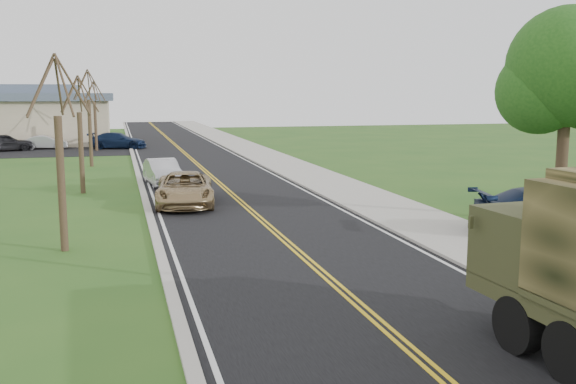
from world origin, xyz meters
name	(u,v)px	position (x,y,z in m)	size (l,w,h in m)	color
ground	(410,350)	(0.00, 0.00, 0.00)	(160.00, 160.00, 0.00)	#28511B
road	(187,155)	(0.00, 40.00, 0.01)	(8.00, 120.00, 0.01)	black
curb_right	(239,153)	(4.15, 40.00, 0.06)	(0.30, 120.00, 0.12)	#9E998E
sidewalk_right	(260,153)	(5.90, 40.00, 0.05)	(3.20, 120.00, 0.10)	#9E998E
curb_left	(133,156)	(-4.15, 40.00, 0.05)	(0.30, 120.00, 0.10)	#9E998E
leafy_tree	(567,76)	(11.00, 10.01, 5.49)	(4.83, 4.50, 8.10)	#38281C
bare_tree_a	(60,167)	(-7.00, 10.00, 2.63)	(1.93, 2.26, 6.08)	#38281C
bare_tree_b	(81,143)	(-7.00, 22.00, 2.48)	(1.83, 2.14, 5.73)	#38281C
bare_tree_c	(90,125)	(-7.00, 34.00, 2.78)	(2.04, 2.39, 6.42)	#38281C
bare_tree_d	(95,121)	(-7.00, 46.00, 2.55)	(1.88, 2.20, 5.91)	#38281C
commercial_building	(1,116)	(-15.98, 55.97, 2.69)	(25.50, 21.50, 5.65)	tan
suv_champagne	(185,189)	(-2.50, 17.24, 0.73)	(2.41, 5.23, 1.45)	#9E8359
sedan_silver	(163,172)	(-3.00, 23.84, 0.70)	(1.47, 4.23, 1.39)	silver
pickup_navy	(556,212)	(9.30, 7.97, 0.82)	(2.30, 5.65, 1.64)	#0E1B36
lot_car_dark	(5,142)	(-14.46, 47.54, 0.75)	(1.78, 4.43, 1.51)	black
lot_car_silver	(46,142)	(-11.32, 48.74, 0.61)	(1.29, 3.69, 1.22)	#B1B1B6
lot_car_navy	(118,141)	(-5.24, 47.63, 0.72)	(2.01, 4.93, 1.43)	#0F1C38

